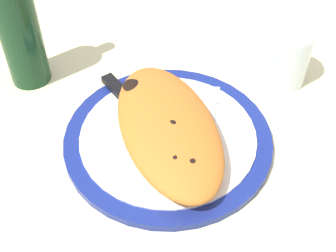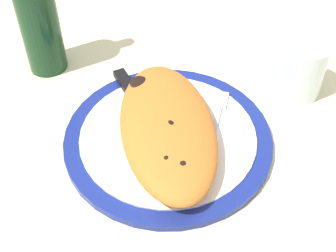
% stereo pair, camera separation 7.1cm
% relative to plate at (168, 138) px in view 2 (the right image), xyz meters
% --- Properties ---
extents(ground_plane, '(1.50, 1.50, 0.03)m').
position_rel_plate_xyz_m(ground_plane, '(0.00, 0.00, -0.02)').
color(ground_plane, beige).
extents(plate, '(0.33, 0.33, 0.02)m').
position_rel_plate_xyz_m(plate, '(0.00, 0.00, 0.00)').
color(plate, navy).
rests_on(plate, ground_plane).
extents(calzone, '(0.31, 0.21, 0.05)m').
position_rel_plate_xyz_m(calzone, '(-0.01, 0.00, 0.03)').
color(calzone, orange).
rests_on(calzone, plate).
extents(fork, '(0.15, 0.04, 0.00)m').
position_rel_plate_xyz_m(fork, '(0.04, -0.08, 0.01)').
color(fork, silver).
rests_on(fork, plate).
extents(knife, '(0.21, 0.14, 0.01)m').
position_rel_plate_xyz_m(knife, '(0.07, 0.06, 0.01)').
color(knife, silver).
rests_on(knife, plate).
extents(water_glass, '(0.08, 0.08, 0.10)m').
position_rel_plate_xyz_m(water_glass, '(0.14, -0.21, 0.04)').
color(water_glass, silver).
rests_on(water_glass, ground_plane).
extents(wine_bottle, '(0.07, 0.07, 0.28)m').
position_rel_plate_xyz_m(wine_bottle, '(0.17, 0.24, 0.10)').
color(wine_bottle, '#14381E').
rests_on(wine_bottle, ground_plane).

